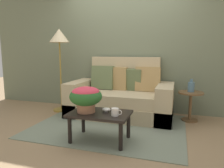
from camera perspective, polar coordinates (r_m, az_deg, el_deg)
The scene contains 11 objects.
ground_plane at distance 3.49m, azimuth -1.22°, elevation -11.73°, with size 14.00×14.00×0.00m, color #997A56.
wall_back at distance 4.47m, azimuth 3.97°, elevation 11.17°, with size 6.40×0.12×2.82m, color slate.
area_rug at distance 3.58m, azimuth -0.71°, elevation -11.14°, with size 2.39×1.85×0.01m, color gray.
couch at distance 4.07m, azimuth 2.40°, elevation -3.69°, with size 1.92×0.95×1.11m.
coffee_table at distance 2.92m, azimuth -3.25°, elevation -8.79°, with size 0.81×0.53×0.40m.
side_table at distance 3.99m, azimuth 20.27°, elevation -4.26°, with size 0.43×0.43×0.52m.
floor_lamp at distance 4.44m, azimuth -13.89°, elevation 10.76°, with size 0.40×0.40×1.66m.
potted_plant at distance 2.89m, azimuth -7.03°, elevation -3.33°, with size 0.44×0.44×0.35m.
coffee_mug at distance 2.74m, azimuth 0.88°, elevation -7.51°, with size 0.14×0.09×0.10m.
snack_bowl at distance 2.92m, azimuth -1.51°, elevation -6.86°, with size 0.11×0.11×0.06m.
table_vase at distance 3.95m, azimuth 20.43°, elevation -0.66°, with size 0.11×0.11×0.22m.
Camera 1 is at (1.06, -3.09, 1.22)m, focal length 34.15 mm.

